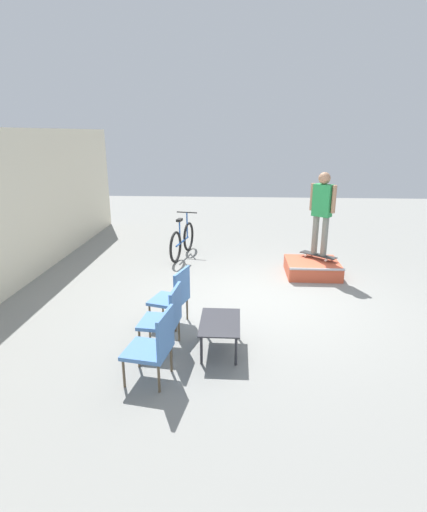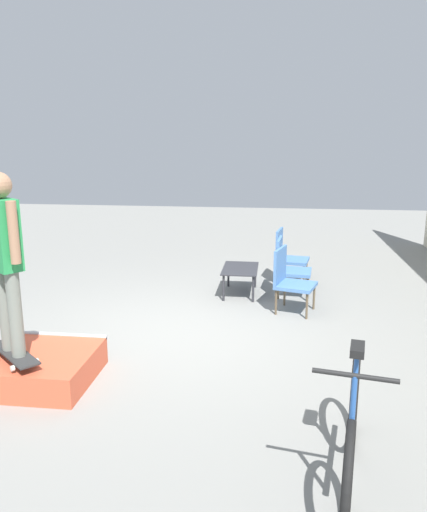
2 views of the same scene
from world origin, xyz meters
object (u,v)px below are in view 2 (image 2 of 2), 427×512
at_px(patio_chair_right, 289,278).
at_px(bicycle, 351,431).
at_px(person_skater, 4,249).
at_px(patio_chair_left, 287,254).
at_px(patio_chair_center, 288,265).
at_px(coffee_table, 240,271).
at_px(skate_ramp_box, 40,367).
at_px(skateboard_on_ramp, 15,353).

xyz_separation_m(patio_chair_right, bicycle, (3.63, 0.36, -0.10)).
relative_size(person_skater, patio_chair_left, 1.90).
height_order(patio_chair_center, patio_chair_right, same).
bearing_deg(person_skater, coffee_table, 97.50).
xyz_separation_m(coffee_table, patio_chair_right, (0.73, 0.75, 0.12)).
xyz_separation_m(patio_chair_left, patio_chair_right, (1.50, 0.00, 0.00)).
distance_m(person_skater, patio_chair_right, 3.92).
distance_m(person_skater, patio_chair_center, 4.45).
height_order(person_skater, bicycle, person_skater).
relative_size(skate_ramp_box, coffee_table, 1.25).
bearing_deg(patio_chair_right, coffee_table, 62.48).
xyz_separation_m(skateboard_on_ramp, bicycle, (0.97, 3.09, 0.01)).
xyz_separation_m(coffee_table, patio_chair_left, (-0.77, 0.75, 0.12)).
xyz_separation_m(skateboard_on_ramp, coffee_table, (-3.39, 1.97, -0.00)).
bearing_deg(skate_ramp_box, patio_chair_left, 146.99).
distance_m(patio_chair_center, bicycle, 4.38).
height_order(skateboard_on_ramp, bicycle, bicycle).
bearing_deg(patio_chair_center, bicycle, -169.63).
bearing_deg(person_skater, patio_chair_left, 94.54).
bearing_deg(person_skater, skateboard_on_ramp, 0.00).
bearing_deg(patio_chair_center, patio_chair_left, 5.53).
relative_size(skate_ramp_box, person_skater, 0.62).
bearing_deg(patio_chair_right, patio_chair_left, 16.73).
xyz_separation_m(coffee_table, patio_chair_center, (-0.01, 0.75, 0.12)).
bearing_deg(coffee_table, skateboard_on_ramp, -30.26).
relative_size(skate_ramp_box, bicycle, 0.63).
xyz_separation_m(skateboard_on_ramp, patio_chair_center, (-3.40, 2.72, 0.12)).
height_order(skate_ramp_box, coffee_table, coffee_table).
height_order(coffee_table, patio_chair_left, patio_chair_left).
bearing_deg(person_skater, bicycle, 20.26).
distance_m(person_skater, bicycle, 3.40).
distance_m(person_skater, patio_chair_left, 5.06).
distance_m(person_skater, coffee_table, 4.06).
bearing_deg(skateboard_on_ramp, patio_chair_left, 97.67).
xyz_separation_m(skate_ramp_box, patio_chair_left, (-3.97, 2.58, 0.35)).
xyz_separation_m(skateboard_on_ramp, person_skater, (0.00, 0.00, 1.05)).
height_order(coffee_table, patio_chair_center, patio_chair_center).
xyz_separation_m(skate_ramp_box, patio_chair_center, (-3.20, 2.58, 0.35)).
bearing_deg(patio_chair_left, patio_chair_right, -170.47).
height_order(skate_ramp_box, bicycle, bicycle).
bearing_deg(person_skater, skate_ramp_box, 90.57).
relative_size(skateboard_on_ramp, bicycle, 0.43).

